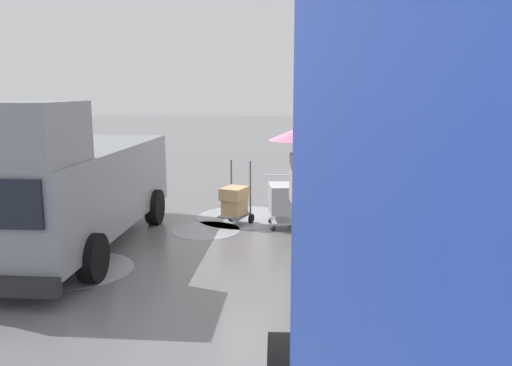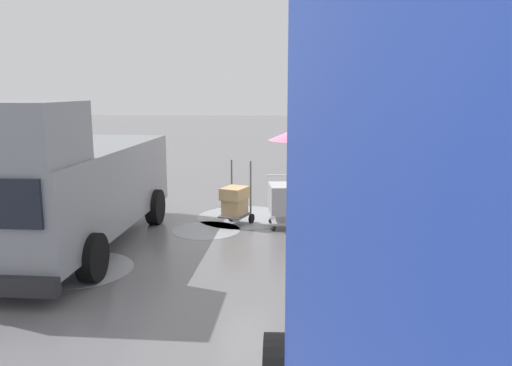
{
  "view_description": "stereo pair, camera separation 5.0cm",
  "coord_description": "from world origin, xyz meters",
  "px_view_note": "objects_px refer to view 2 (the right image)",
  "views": [
    {
      "loc": [
        -0.07,
        9.74,
        2.75
      ],
      "look_at": [
        0.49,
        0.61,
        1.05
      ],
      "focal_mm": 35.22,
      "sensor_mm": 36.0,
      "label": 1
    },
    {
      "loc": [
        -0.12,
        9.74,
        2.75
      ],
      "look_at": [
        0.49,
        0.61,
        1.05
      ],
      "focal_mm": 35.22,
      "sensor_mm": 36.0,
      "label": 2
    }
  ],
  "objects_px": {
    "shopping_cart_vendor": "(283,200)",
    "hand_dolly_boxes": "(235,201)",
    "cargo_van_parked_right": "(66,184)",
    "pedestrian_black_side": "(336,146)",
    "pedestrian_pink_side": "(298,158)"
  },
  "relations": [
    {
      "from": "pedestrian_pink_side",
      "to": "cargo_van_parked_right",
      "type": "bearing_deg",
      "value": 7.98
    },
    {
      "from": "shopping_cart_vendor",
      "to": "pedestrian_black_side",
      "type": "relative_size",
      "value": 0.47
    },
    {
      "from": "shopping_cart_vendor",
      "to": "hand_dolly_boxes",
      "type": "distance_m",
      "value": 0.98
    },
    {
      "from": "cargo_van_parked_right",
      "to": "pedestrian_black_side",
      "type": "height_order",
      "value": "cargo_van_parked_right"
    },
    {
      "from": "cargo_van_parked_right",
      "to": "pedestrian_pink_side",
      "type": "distance_m",
      "value": 4.01
    },
    {
      "from": "pedestrian_pink_side",
      "to": "pedestrian_black_side",
      "type": "distance_m",
      "value": 2.29
    },
    {
      "from": "pedestrian_pink_side",
      "to": "pedestrian_black_side",
      "type": "relative_size",
      "value": 1.0
    },
    {
      "from": "shopping_cart_vendor",
      "to": "hand_dolly_boxes",
      "type": "bearing_deg",
      "value": -4.08
    },
    {
      "from": "pedestrian_pink_side",
      "to": "shopping_cart_vendor",
      "type": "bearing_deg",
      "value": -76.81
    },
    {
      "from": "pedestrian_black_side",
      "to": "pedestrian_pink_side",
      "type": "bearing_deg",
      "value": 68.4
    },
    {
      "from": "cargo_van_parked_right",
      "to": "hand_dolly_boxes",
      "type": "distance_m",
      "value": 3.32
    },
    {
      "from": "hand_dolly_boxes",
      "to": "pedestrian_pink_side",
      "type": "bearing_deg",
      "value": 134.54
    },
    {
      "from": "hand_dolly_boxes",
      "to": "pedestrian_black_side",
      "type": "xyz_separation_m",
      "value": [
        -2.1,
        -0.85,
        1.06
      ]
    },
    {
      "from": "shopping_cart_vendor",
      "to": "pedestrian_black_side",
      "type": "xyz_separation_m",
      "value": [
        -1.13,
        -0.92,
        1.0
      ]
    },
    {
      "from": "cargo_van_parked_right",
      "to": "pedestrian_black_side",
      "type": "distance_m",
      "value": 5.51
    }
  ]
}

